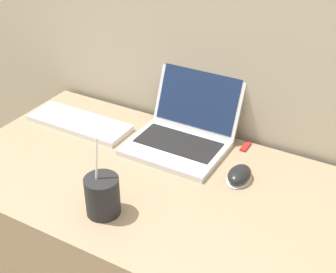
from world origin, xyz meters
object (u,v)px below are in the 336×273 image
external_keyboard (79,123)px  usb_stick (246,147)px  computer_mouse (239,175)px  laptop (184,130)px  drink_cup (102,195)px

external_keyboard → usb_stick: 0.61m
computer_mouse → usb_stick: (-0.05, 0.18, -0.01)m
laptop → computer_mouse: laptop is taller
laptop → computer_mouse: (0.25, -0.11, -0.03)m
laptop → external_keyboard: size_ratio=0.86×
laptop → drink_cup: (-0.02, -0.43, 0.01)m
laptop → computer_mouse: size_ratio=3.19×
laptop → drink_cup: size_ratio=1.44×
laptop → usb_stick: (0.20, 0.08, -0.05)m
external_keyboard → usb_stick: external_keyboard is taller
computer_mouse → external_keyboard: 0.64m
drink_cup → computer_mouse: drink_cup is taller
laptop → usb_stick: 0.22m
drink_cup → usb_stick: size_ratio=3.90×
drink_cup → external_keyboard: size_ratio=0.60×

